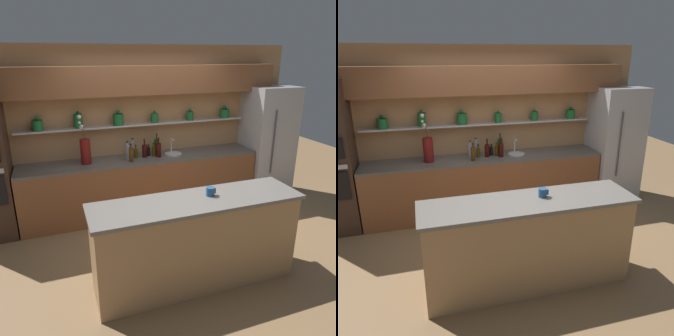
% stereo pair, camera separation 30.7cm
% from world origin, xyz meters
% --- Properties ---
extents(ground_plane, '(12.00, 12.00, 0.00)m').
position_xyz_m(ground_plane, '(0.00, 0.00, 0.00)').
color(ground_plane, olive).
extents(back_wall_unit, '(5.20, 0.44, 2.60)m').
position_xyz_m(back_wall_unit, '(-0.00, 1.53, 1.55)').
color(back_wall_unit, tan).
rests_on(back_wall_unit, ground_plane).
extents(back_counter_unit, '(3.73, 0.62, 0.92)m').
position_xyz_m(back_counter_unit, '(-0.06, 1.24, 0.46)').
color(back_counter_unit, brown).
rests_on(back_counter_unit, ground_plane).
extents(island_counter, '(2.29, 0.61, 1.02)m').
position_xyz_m(island_counter, '(0.00, -0.67, 0.51)').
color(island_counter, tan).
rests_on(island_counter, ground_plane).
extents(refrigerator, '(0.78, 0.73, 1.95)m').
position_xyz_m(refrigerator, '(2.21, 1.20, 0.97)').
color(refrigerator, '#B7B7BC').
rests_on(refrigerator, ground_plane).
extents(flower_vase, '(0.15, 0.15, 0.73)m').
position_xyz_m(flower_vase, '(-0.92, 1.24, 1.13)').
color(flower_vase, maroon).
rests_on(flower_vase, back_counter_unit).
extents(sink_fixture, '(0.27, 0.27, 0.25)m').
position_xyz_m(sink_fixture, '(0.46, 1.25, 0.95)').
color(sink_fixture, '#B7B7BC').
rests_on(sink_fixture, back_counter_unit).
extents(bottle_spirit_0, '(0.06, 0.06, 0.28)m').
position_xyz_m(bottle_spirit_0, '(-0.17, 1.41, 1.04)').
color(bottle_spirit_0, gray).
rests_on(bottle_spirit_0, back_counter_unit).
extents(bottle_spirit_1, '(0.07, 0.07, 0.28)m').
position_xyz_m(bottle_spirit_1, '(-0.29, 1.24, 1.04)').
color(bottle_spirit_1, gray).
rests_on(bottle_spirit_1, back_counter_unit).
extents(bottle_oil_2, '(0.06, 0.06, 0.21)m').
position_xyz_m(bottle_oil_2, '(-0.16, 1.27, 1.00)').
color(bottle_oil_2, '#47380A').
rests_on(bottle_oil_2, back_counter_unit).
extents(bottle_wine_3, '(0.08, 0.08, 0.31)m').
position_xyz_m(bottle_wine_3, '(0.19, 1.20, 1.04)').
color(bottle_wine_3, '#380C0C').
rests_on(bottle_wine_3, back_counter_unit).
extents(bottle_sauce_4, '(0.06, 0.06, 0.18)m').
position_xyz_m(bottle_sauce_4, '(0.06, 1.32, 1.00)').
color(bottle_sauce_4, black).
rests_on(bottle_sauce_4, back_counter_unit).
extents(bottle_wine_5, '(0.08, 0.08, 0.33)m').
position_xyz_m(bottle_wine_5, '(0.23, 1.41, 1.04)').
color(bottle_wine_5, '#193814').
rests_on(bottle_wine_5, back_counter_unit).
extents(bottle_wine_6, '(0.08, 0.08, 0.29)m').
position_xyz_m(bottle_wine_6, '(-0.02, 1.27, 1.02)').
color(bottle_wine_6, '#380C0C').
rests_on(bottle_wine_6, back_counter_unit).
extents(bottle_oil_7, '(0.06, 0.06, 0.22)m').
position_xyz_m(bottle_oil_7, '(0.14, 1.27, 1.00)').
color(bottle_oil_7, '#47380A').
rests_on(bottle_oil_7, back_counter_unit).
extents(bottle_spirit_8, '(0.06, 0.06, 0.27)m').
position_xyz_m(bottle_spirit_8, '(-0.27, 1.11, 1.04)').
color(bottle_spirit_8, '#4C2D0C').
rests_on(bottle_spirit_8, back_counter_unit).
extents(coffee_mug, '(0.11, 0.09, 0.09)m').
position_xyz_m(coffee_mug, '(0.17, -0.62, 1.07)').
color(coffee_mug, '#235184').
rests_on(coffee_mug, island_counter).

